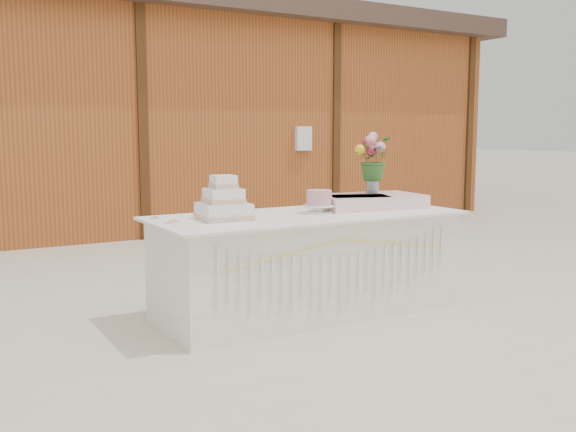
% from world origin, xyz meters
% --- Properties ---
extents(ground, '(80.00, 80.00, 0.00)m').
position_xyz_m(ground, '(0.00, 0.00, 0.00)').
color(ground, beige).
rests_on(ground, ground).
extents(barn, '(12.60, 4.60, 3.30)m').
position_xyz_m(barn, '(-0.01, 5.99, 1.68)').
color(barn, '#9C4B20').
rests_on(barn, ground).
extents(cake_table, '(2.40, 1.00, 0.77)m').
position_xyz_m(cake_table, '(0.00, -0.00, 0.39)').
color(cake_table, white).
rests_on(cake_table, ground).
extents(wedding_cake, '(0.38, 0.38, 0.31)m').
position_xyz_m(wedding_cake, '(-0.68, 0.04, 0.88)').
color(wedding_cake, white).
rests_on(wedding_cake, cake_table).
extents(pink_cake_stand, '(0.25, 0.25, 0.18)m').
position_xyz_m(pink_cake_stand, '(0.10, -0.00, 0.87)').
color(pink_cake_stand, white).
rests_on(pink_cake_stand, cake_table).
extents(satin_runner, '(0.92, 0.60, 0.11)m').
position_xyz_m(satin_runner, '(0.64, 0.08, 0.82)').
color(satin_runner, '#FFD1CD').
rests_on(satin_runner, cake_table).
extents(flower_vase, '(0.11, 0.11, 0.16)m').
position_xyz_m(flower_vase, '(0.73, 0.15, 0.96)').
color(flower_vase, '#A2A2A6').
rests_on(flower_vase, satin_runner).
extents(bouquet, '(0.43, 0.43, 0.36)m').
position_xyz_m(bouquet, '(0.73, 0.15, 1.22)').
color(bouquet, '#316026').
rests_on(bouquet, flower_vase).
extents(loose_flowers, '(0.19, 0.37, 0.02)m').
position_xyz_m(loose_flowers, '(-1.03, 0.15, 0.78)').
color(loose_flowers, pink).
rests_on(loose_flowers, cake_table).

